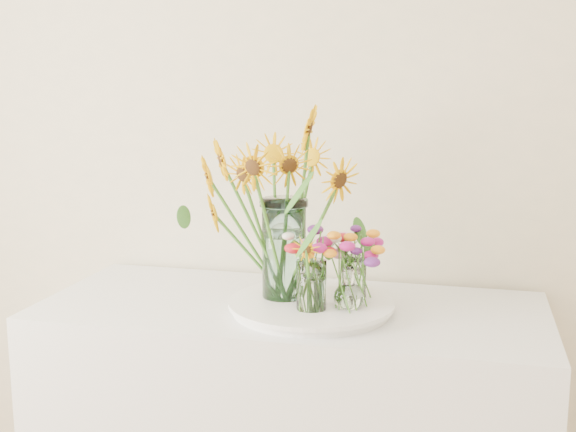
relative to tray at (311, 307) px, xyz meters
The scene contains 9 objects.
tray is the anchor object (origin of this frame).
mason_jar 0.17m from the tray, 163.81° to the left, with size 0.12×0.12×0.28m, color #9FD1C7.
sunflower_bouquet 0.28m from the tray, 163.81° to the left, with size 0.76×0.76×0.52m, color #E5A504, non-canonical shape.
small_vase_a 0.11m from the tray, 77.67° to the right, with size 0.08×0.08×0.13m, color white.
wildflower_posy_a 0.14m from the tray, 77.67° to the right, with size 0.18×0.18×0.22m, color orange, non-canonical shape.
small_vase_b 0.13m from the tray, 16.57° to the right, with size 0.08×0.08×0.12m, color white, non-canonical shape.
wildflower_posy_b 0.16m from the tray, 16.57° to the right, with size 0.21×0.21×0.21m, color orange, non-canonical shape.
small_vase_c 0.15m from the tray, 34.77° to the left, with size 0.07×0.07×0.12m, color white.
wildflower_posy_c 0.17m from the tray, 34.77° to the left, with size 0.20×0.20×0.21m, color orange, non-canonical shape.
Camera 1 is at (0.37, 0.05, 1.51)m, focal length 45.00 mm.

